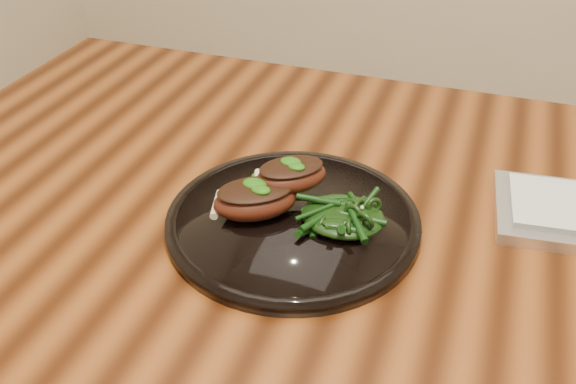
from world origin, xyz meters
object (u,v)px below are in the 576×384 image
object	(u,v)px
desk	(451,278)
plate	(293,221)
greens_heap	(343,212)
lamb_chop_front	(255,199)

from	to	relation	value
desk	plate	xyz separation A→B (m)	(-0.19, -0.07, 0.09)
greens_heap	lamb_chop_front	bearing A→B (deg)	-170.99
desk	greens_heap	distance (m)	0.19
plate	lamb_chop_front	distance (m)	0.06
plate	lamb_chop_front	bearing A→B (deg)	-165.95
desk	lamb_chop_front	distance (m)	0.28
lamb_chop_front	greens_heap	world-z (taller)	lamb_chop_front
plate	greens_heap	xyz separation A→B (m)	(0.06, 0.01, 0.02)
desk	plate	size ratio (longest dim) A/B	5.19
desk	greens_heap	world-z (taller)	greens_heap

